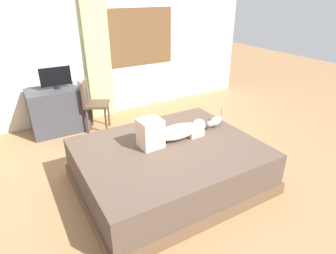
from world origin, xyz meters
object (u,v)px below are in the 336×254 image
at_px(cat, 215,122).
at_px(cup, 74,82).
at_px(bed, 169,166).
at_px(desk, 58,110).
at_px(chair_by_desk, 92,102).
at_px(tv_monitor, 56,78).
at_px(person_lying, 171,132).

bearing_deg(cat, cup, 121.47).
relative_size(bed, desk, 2.37).
relative_size(desk, chair_by_desk, 1.05).
distance_m(tv_monitor, cup, 0.34).
relative_size(tv_monitor, chair_by_desk, 0.56).
relative_size(bed, person_lying, 2.27).
xyz_separation_m(bed, tv_monitor, (-0.79, 2.23, 0.66)).
bearing_deg(cup, desk, -166.42).
xyz_separation_m(bed, chair_by_desk, (-0.32, 1.97, 0.25)).
relative_size(person_lying, tv_monitor, 1.96).
bearing_deg(cup, bed, -77.95).
height_order(person_lying, chair_by_desk, person_lying).
height_order(cup, chair_by_desk, chair_by_desk).
relative_size(person_lying, cat, 2.73).
bearing_deg(cup, chair_by_desk, -62.90).
relative_size(desk, tv_monitor, 1.87).
height_order(bed, cup, cup).
relative_size(bed, chair_by_desk, 2.48).
height_order(bed, chair_by_desk, chair_by_desk).
distance_m(cup, chair_by_desk, 0.47).
height_order(cat, desk, desk).
bearing_deg(tv_monitor, cup, 15.57).
distance_m(person_lying, tv_monitor, 2.29).
distance_m(person_lying, desk, 2.31).
distance_m(tv_monitor, chair_by_desk, 0.68).
xyz_separation_m(person_lying, tv_monitor, (-0.89, 2.10, 0.29)).
xyz_separation_m(cat, tv_monitor, (-1.60, 2.06, 0.33)).
bearing_deg(chair_by_desk, cup, 117.10).
xyz_separation_m(cat, desk, (-1.65, 2.06, -0.22)).
relative_size(desk, cup, 11.97).
bearing_deg(person_lying, cat, 3.15).
bearing_deg(chair_by_desk, person_lying, -77.12).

